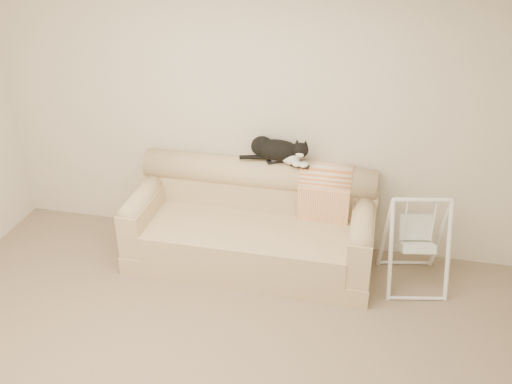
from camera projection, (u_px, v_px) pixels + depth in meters
room_shell at (187, 196)px, 3.27m from camera, size 5.04×4.04×2.60m
sofa at (252, 226)px, 5.22m from camera, size 2.20×0.93×0.90m
remote_a at (277, 161)px, 5.13m from camera, size 0.18×0.13×0.03m
remote_b at (300, 166)px, 5.05m from camera, size 0.18×0.08×0.02m
tuxedo_cat at (278, 150)px, 5.08m from camera, size 0.64×0.28×0.25m
throw_blanket at (326, 185)px, 5.11m from camera, size 0.46×0.38×0.58m
baby_swing at (416, 241)px, 4.86m from camera, size 0.61×0.64×0.85m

